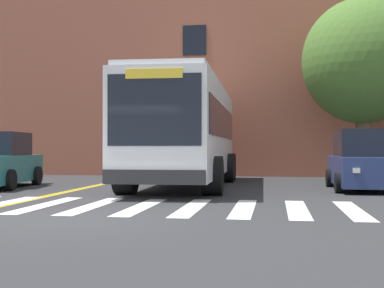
# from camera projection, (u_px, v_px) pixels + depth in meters

# --- Properties ---
(ground_plane) EXTENTS (120.00, 120.00, 0.00)m
(ground_plane) POSITION_uv_depth(u_px,v_px,m) (64.00, 218.00, 10.08)
(ground_plane) COLOR #303033
(crosswalk) EXTENTS (11.91, 3.69, 0.01)m
(crosswalk) POSITION_uv_depth(u_px,v_px,m) (93.00, 206.00, 12.18)
(crosswalk) COLOR white
(crosswalk) RESTS_ON ground
(lane_line_yellow_inner) EXTENTS (0.12, 36.00, 0.01)m
(lane_line_yellow_inner) POSITION_uv_depth(u_px,v_px,m) (146.00, 174.00, 26.34)
(lane_line_yellow_inner) COLOR gold
(lane_line_yellow_inner) RESTS_ON ground
(lane_line_yellow_outer) EXTENTS (0.12, 36.00, 0.01)m
(lane_line_yellow_outer) POSITION_uv_depth(u_px,v_px,m) (150.00, 174.00, 26.32)
(lane_line_yellow_outer) COLOR gold
(lane_line_yellow_outer) RESTS_ON ground
(city_bus) EXTENTS (3.20, 10.77, 3.53)m
(city_bus) POSITION_uv_depth(u_px,v_px,m) (186.00, 131.00, 18.31)
(city_bus) COLOR white
(city_bus) RESTS_ON ground
(car_navy_far_lane) EXTENTS (2.04, 4.14, 1.89)m
(car_navy_far_lane) POSITION_uv_depth(u_px,v_px,m) (363.00, 162.00, 16.74)
(car_navy_far_lane) COLOR navy
(car_navy_far_lane) RESTS_ON ground
(car_grey_behind_bus) EXTENTS (2.47, 4.41, 1.69)m
(car_grey_behind_bus) POSITION_uv_depth(u_px,v_px,m) (237.00, 158.00, 28.03)
(car_grey_behind_bus) COLOR slate
(car_grey_behind_bus) RESTS_ON ground
(street_tree_curbside_large) EXTENTS (6.84, 6.82, 7.34)m
(street_tree_curbside_large) POSITION_uv_depth(u_px,v_px,m) (363.00, 61.00, 21.46)
(street_tree_curbside_large) COLOR brown
(street_tree_curbside_large) RESTS_ON ground
(building_facade) EXTENTS (41.04, 9.97, 11.96)m
(building_facade) POSITION_uv_depth(u_px,v_px,m) (208.00, 64.00, 29.76)
(building_facade) COLOR #9E5642
(building_facade) RESTS_ON ground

